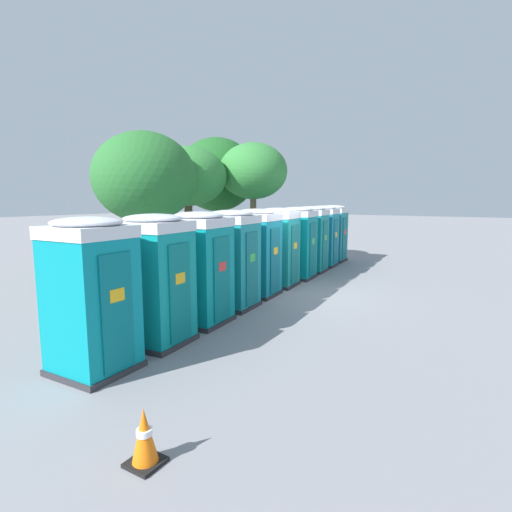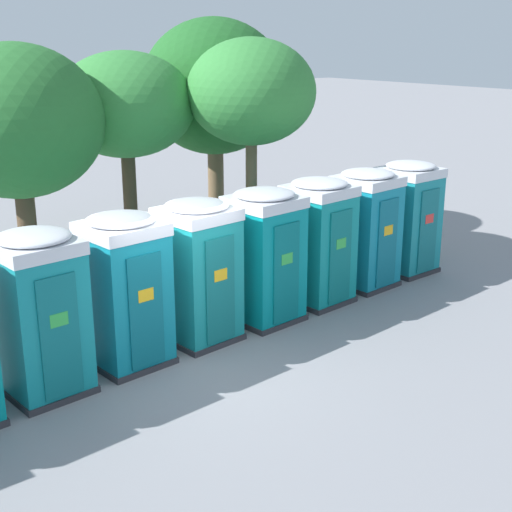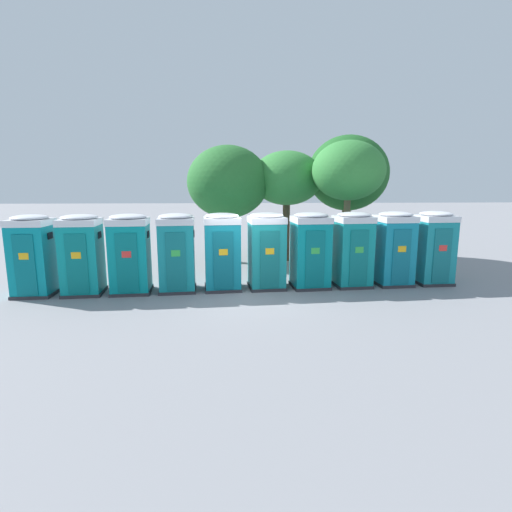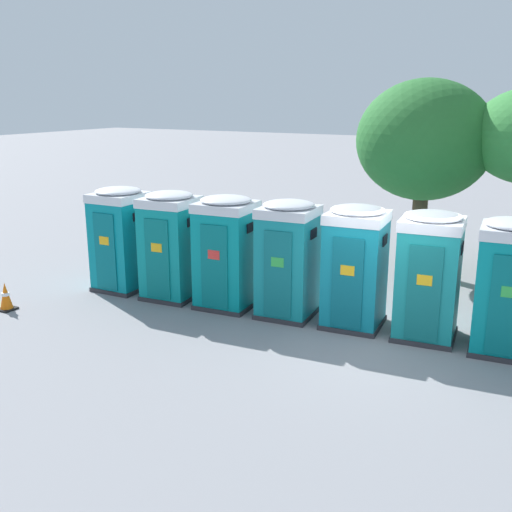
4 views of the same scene
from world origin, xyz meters
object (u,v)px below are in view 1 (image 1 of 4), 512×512
object	(u,v)px
portapotty_2	(200,267)
street_tree_0	(253,172)
portapotty_1	(155,279)
street_tree_3	(145,178)
portapotty_5	(278,247)
portapotty_8	(322,236)
portapotty_6	(297,242)
portapotty_3	(232,259)
portapotty_7	(311,239)
portapotty_9	(332,233)
street_tree_2	(188,177)
traffic_cone	(144,437)
portapotty_4	(257,252)
street_tree_1	(217,175)
portapotty_0	(91,295)

from	to	relation	value
portapotty_2	street_tree_0	size ratio (longest dim) A/B	0.49
portapotty_1	street_tree_3	bearing A→B (deg)	47.52
portapotty_5	portapotty_8	size ratio (longest dim) A/B	1.00
portapotty_1	portapotty_6	size ratio (longest dim) A/B	1.00
portapotty_3	portapotty_6	size ratio (longest dim) A/B	1.00
portapotty_7	portapotty_9	world-z (taller)	same
street_tree_2	street_tree_0	bearing A→B (deg)	-36.94
portapotty_8	street_tree_2	xyz separation A→B (m)	(-3.15, 4.58, 2.40)
portapotty_2	portapotty_5	world-z (taller)	same
portapotty_7	portapotty_5	bearing A→B (deg)	-177.57
traffic_cone	portapotty_4	bearing A→B (deg)	21.97
portapotty_7	traffic_cone	bearing A→B (deg)	-165.04
portapotty_2	portapotty_3	world-z (taller)	same
street_tree_2	portapotty_7	bearing A→B (deg)	-70.29
portapotty_9	street_tree_1	xyz separation A→B (m)	(-1.68, 5.19, 2.64)
portapotty_6	street_tree_2	size ratio (longest dim) A/B	0.52
portapotty_8	street_tree_3	size ratio (longest dim) A/B	0.50
portapotty_4	portapotty_5	distance (m)	1.47
portapotty_4	portapotty_7	distance (m)	4.42
street_tree_3	traffic_cone	size ratio (longest dim) A/B	7.98
portapotty_1	street_tree_1	size ratio (longest dim) A/B	0.45
portapotty_2	street_tree_3	distance (m)	6.17
portapotty_0	portapotty_2	world-z (taller)	same
portapotty_1	portapotty_6	bearing A→B (deg)	3.47
portapotty_8	portapotty_9	bearing A→B (deg)	4.16
portapotty_0	portapotty_5	xyz separation A→B (m)	(7.35, 0.50, -0.00)
portapotty_7	portapotty_3	bearing A→B (deg)	-176.73
portapotty_8	street_tree_2	bearing A→B (deg)	124.50
portapotty_3	traffic_cone	size ratio (longest dim) A/B	3.97
portapotty_4	street_tree_2	xyz separation A→B (m)	(2.73, 4.89, 2.40)
portapotty_3	street_tree_0	xyz separation A→B (m)	(6.48, 3.31, 2.68)
street_tree_2	portapotty_4	bearing A→B (deg)	-119.18
portapotty_4	portapotty_8	bearing A→B (deg)	3.08
portapotty_2	portapotty_8	world-z (taller)	same
portapotty_1	portapotty_2	bearing A→B (deg)	3.69
traffic_cone	portapotty_1	bearing A→B (deg)	42.79
portapotty_0	portapotty_4	distance (m)	5.89
portapotty_2	portapotty_5	distance (m)	4.42
portapotty_0	portapotty_4	size ratio (longest dim) A/B	1.00
portapotty_2	traffic_cone	size ratio (longest dim) A/B	3.97
portapotty_0	portapotty_8	world-z (taller)	same
street_tree_2	portapotty_8	bearing A→B (deg)	-55.50
portapotty_0	portapotty_7	distance (m)	10.31
portapotty_1	portapotty_5	size ratio (longest dim) A/B	1.00
portapotty_3	portapotty_5	bearing A→B (deg)	4.12
street_tree_2	street_tree_3	size ratio (longest dim) A/B	0.96
street_tree_3	portapotty_1	bearing A→B (deg)	-132.48
portapotty_3	portapotty_4	distance (m)	1.47
portapotty_4	street_tree_1	xyz separation A→B (m)	(5.67, 5.61, 2.64)
portapotty_4	street_tree_2	bearing A→B (deg)	60.82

